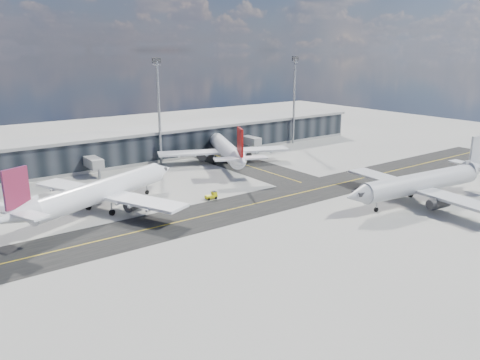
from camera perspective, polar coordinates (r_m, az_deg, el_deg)
The scene contains 9 objects.
ground at distance 94.84m, azimuth 3.77°, elevation -3.41°, with size 300.00×300.00×0.00m, color gray.
taxiway_lanes at distance 105.11m, azimuth 1.65°, elevation -1.47°, with size 180.00×63.00×0.03m.
terminal_concourse at distance 138.94m, azimuth -10.92°, elevation 4.19°, with size 152.00×19.80×8.80m.
floodlight_masts at distance 130.98m, azimuth -9.87°, elevation 8.67°, with size 102.50×0.70×28.90m.
airliner_af at distance 95.01m, azimuth -16.68°, elevation -1.36°, with size 40.95×35.35×12.71m.
airliner_redtail at distance 130.40m, azimuth -1.79°, elevation 3.81°, with size 36.08×41.74×12.91m.
airliner_near at distance 104.71m, azimuth 21.43°, elevation -0.28°, with size 42.22×36.06×12.50m.
baggage_tug at distance 100.11m, azimuth -3.43°, elevation -1.89°, with size 2.63×1.45×1.61m.
service_van at distance 137.41m, azimuth -1.44°, elevation 2.88°, with size 2.13×4.61×1.28m, color white.
Camera 1 is at (-57.99, -68.47, 30.71)m, focal length 35.00 mm.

